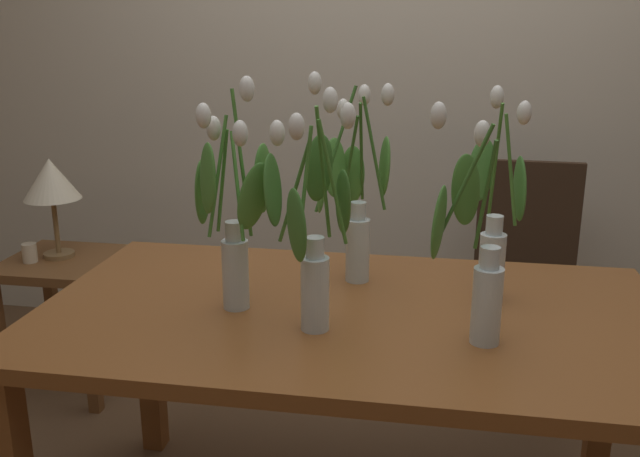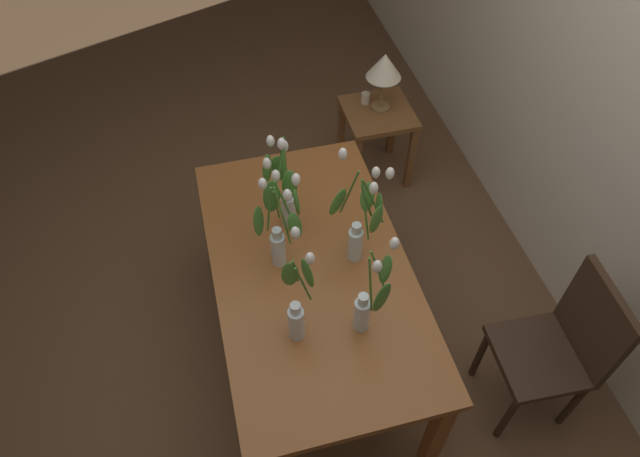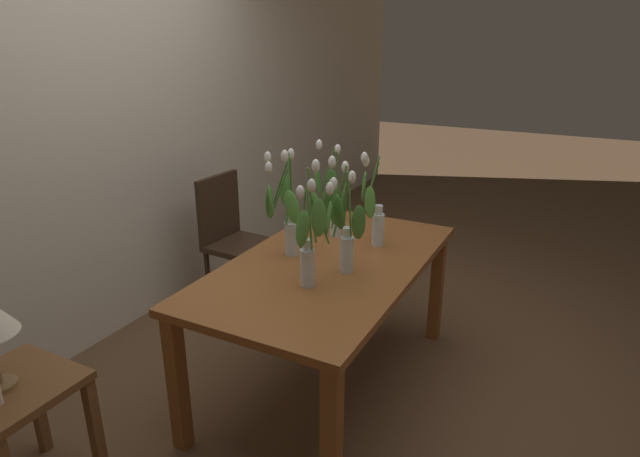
{
  "view_description": "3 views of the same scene",
  "coord_description": "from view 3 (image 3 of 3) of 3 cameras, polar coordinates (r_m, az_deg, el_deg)",
  "views": [
    {
      "loc": [
        0.21,
        -1.64,
        1.44
      ],
      "look_at": [
        -0.07,
        -0.06,
        0.97
      ],
      "focal_mm": 38.96,
      "sensor_mm": 36.0,
      "label": 1
    },
    {
      "loc": [
        1.5,
        -0.34,
        2.83
      ],
      "look_at": [
        -0.06,
        0.06,
        0.93
      ],
      "focal_mm": 31.47,
      "sensor_mm": 36.0,
      "label": 2
    },
    {
      "loc": [
        -2.24,
        -1.11,
        1.84
      ],
      "look_at": [
        -0.08,
        0.0,
        0.95
      ],
      "focal_mm": 29.84,
      "sensor_mm": 36.0,
      "label": 3
    }
  ],
  "objects": [
    {
      "name": "tulip_vase_0",
      "position": [
        2.53,
        2.58,
        0.06
      ],
      "size": [
        0.21,
        0.23,
        0.56
      ],
      "color": "silver",
      "rests_on": "dining_table"
    },
    {
      "name": "tulip_vase_1",
      "position": [
        2.73,
        -3.73,
        1.5
      ],
      "size": [
        0.22,
        0.27,
        0.59
      ],
      "color": "silver",
      "rests_on": "dining_table"
    },
    {
      "name": "tulip_vase_2",
      "position": [
        2.87,
        5.85,
        1.4
      ],
      "size": [
        0.18,
        0.13,
        0.54
      ],
      "color": "silver",
      "rests_on": "dining_table"
    },
    {
      "name": "ground_plane",
      "position": [
        3.1,
        0.76,
        -16.18
      ],
      "size": [
        18.0,
        18.0,
        0.0
      ],
      "primitive_type": "plane",
      "color": "brown"
    },
    {
      "name": "tulip_vase_4",
      "position": [
        3.03,
        1.35,
        2.55
      ],
      "size": [
        0.16,
        0.15,
        0.55
      ],
      "color": "silver",
      "rests_on": "dining_table"
    },
    {
      "name": "dining_table",
      "position": [
        2.77,
        0.83,
        -5.29
      ],
      "size": [
        1.6,
        0.9,
        0.74
      ],
      "color": "brown",
      "rests_on": "ground"
    },
    {
      "name": "side_table",
      "position": [
        2.54,
        -29.74,
        -16.49
      ],
      "size": [
        0.44,
        0.44,
        0.55
      ],
      "color": "brown",
      "rests_on": "ground"
    },
    {
      "name": "room_wall_rear",
      "position": [
        3.49,
        -22.51,
        10.65
      ],
      "size": [
        9.0,
        0.1,
        2.7
      ],
      "primitive_type": "cube",
      "color": "beige",
      "rests_on": "ground"
    },
    {
      "name": "dining_chair",
      "position": [
        3.76,
        -9.49,
        -0.54
      ],
      "size": [
        0.42,
        0.42,
        0.93
      ],
      "color": "#382619",
      "rests_on": "ground"
    },
    {
      "name": "tulip_vase_3",
      "position": [
        2.38,
        -0.94,
        -1.18
      ],
      "size": [
        0.22,
        0.15,
        0.59
      ],
      "color": "silver",
      "rests_on": "dining_table"
    }
  ]
}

